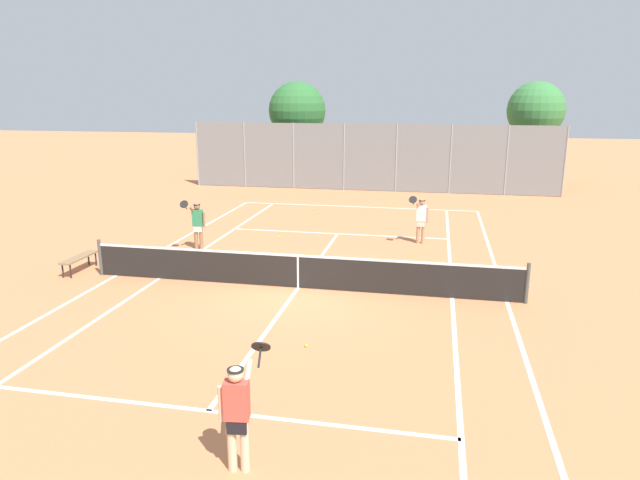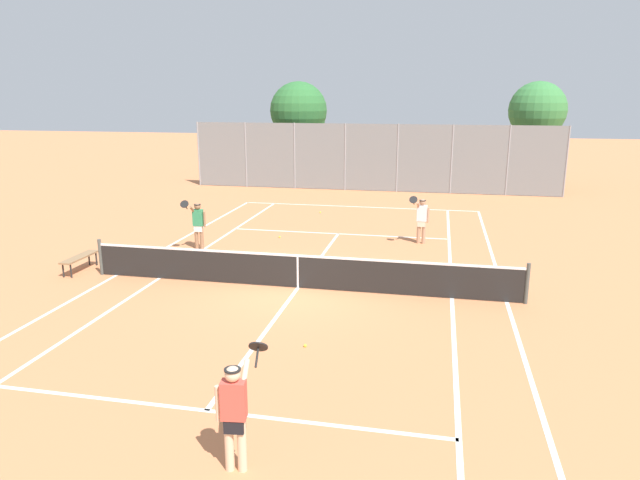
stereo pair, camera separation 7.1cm
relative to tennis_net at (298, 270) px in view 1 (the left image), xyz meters
name	(u,v)px [view 1 (the left image)]	position (x,y,z in m)	size (l,w,h in m)	color
ground_plane	(298,288)	(0.00, 0.00, -0.51)	(120.00, 120.00, 0.00)	#CC7A4C
court_line_markings	(298,288)	(0.00, 0.00, -0.51)	(11.10, 23.90, 0.01)	silver
tennis_net	(298,270)	(0.00, 0.00, 0.00)	(12.00, 0.10, 1.07)	#474C47
player_near_side	(237,411)	(1.02, -7.76, 0.42)	(0.60, 0.78, 1.77)	beige
player_far_left	(198,223)	(-4.29, 3.26, 0.42)	(0.62, 0.77, 1.77)	#936B4C
player_far_right	(421,218)	(3.13, 5.57, 0.42)	(0.71, 0.72, 1.77)	tan
loose_tennis_ball_1	(306,346)	(1.05, -3.64, -0.48)	(0.07, 0.07, 0.07)	#D1DB33
loose_tennis_ball_2	(319,212)	(-1.47, 10.11, -0.48)	(0.07, 0.07, 0.07)	#D1DB33
loose_tennis_ball_4	(279,237)	(-2.02, 5.35, -0.48)	(0.07, 0.07, 0.07)	#D1DB33
courtside_bench	(79,258)	(-6.77, 0.17, -0.10)	(0.36, 1.50, 0.47)	olive
back_fence	(370,158)	(0.00, 16.61, 1.31)	(20.07, 0.08, 3.65)	gray
tree_behind_left	(299,113)	(-4.68, 19.67, 3.57)	(3.42, 3.42, 5.92)	brown
tree_behind_right	(537,111)	(8.99, 20.16, 3.71)	(3.17, 3.17, 5.89)	brown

